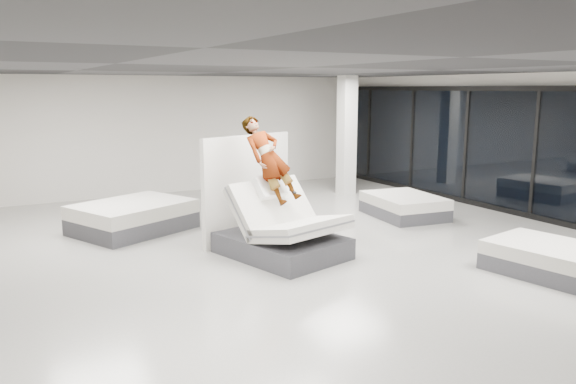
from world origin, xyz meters
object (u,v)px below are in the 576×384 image
object	(u,v)px
column	(347,135)
flat_bed_left_far	(133,217)
divider_panel	(248,188)
flat_bed_right_near	(549,259)
hero_bed	(283,233)
person	(270,179)
remote	(293,191)
flat_bed_right_far	(404,206)

from	to	relation	value
column	flat_bed_left_far	bearing A→B (deg)	-167.34
divider_panel	flat_bed_right_near	world-z (taller)	divider_panel
hero_bed	person	distance (m)	0.97
hero_bed	column	distance (m)	6.25
person	column	xyz separation A→B (m)	(4.39, 4.04, 0.29)
hero_bed	remote	distance (m)	0.74
hero_bed	flat_bed_left_far	size ratio (longest dim) A/B	0.90
remote	hero_bed	bearing A→B (deg)	178.63
flat_bed_right_far	flat_bed_right_near	bearing A→B (deg)	-98.39
remote	flat_bed_right_near	xyz separation A→B (m)	(3.00, -2.87, -0.88)
flat_bed_right_far	flat_bed_right_near	size ratio (longest dim) A/B	1.00
divider_panel	flat_bed_right_far	size ratio (longest dim) A/B	1.14
flat_bed_right_far	flat_bed_left_far	distance (m)	5.92
person	column	bearing A→B (deg)	27.83
person	remote	size ratio (longest dim) A/B	11.86
remote	flat_bed_left_far	world-z (taller)	remote
remote	flat_bed_left_far	size ratio (longest dim) A/B	0.05
remote	column	world-z (taller)	column
remote	flat_bed_right_far	world-z (taller)	remote
flat_bed_right_far	flat_bed_right_near	xyz separation A→B (m)	(-0.62, -4.18, -0.01)
remote	column	xyz separation A→B (m)	(4.09, 4.32, 0.48)
divider_panel	flat_bed_right_near	distance (m)	5.33
flat_bed_right_near	flat_bed_left_far	distance (m)	7.71
divider_panel	flat_bed_left_far	xyz separation A→B (m)	(-1.80, 1.67, -0.71)
person	flat_bed_left_far	size ratio (longest dim) A/B	0.63
remote	flat_bed_right_near	distance (m)	4.24
flat_bed_left_far	column	xyz separation A→B (m)	(6.16, 1.38, 1.30)
remote	flat_bed_left_far	bearing A→B (deg)	110.51
flat_bed_right_far	column	bearing A→B (deg)	81.15
flat_bed_right_near	column	size ratio (longest dim) A/B	0.60
flat_bed_right_far	flat_bed_left_far	xyz separation A→B (m)	(-5.70, 1.62, 0.05)
person	flat_bed_right_far	bearing A→B (deg)	0.01
flat_bed_right_near	divider_panel	bearing A→B (deg)	128.50
flat_bed_left_far	column	world-z (taller)	column
divider_panel	flat_bed_right_near	bearing A→B (deg)	-71.58
flat_bed_right_near	hero_bed	bearing A→B (deg)	138.82
remote	divider_panel	world-z (taller)	divider_panel
person	divider_panel	bearing A→B (deg)	73.91
hero_bed	flat_bed_left_far	distance (m)	3.52
divider_panel	column	bearing A→B (deg)	14.93
divider_panel	hero_bed	bearing A→B (deg)	-107.23
hero_bed	person	xyz separation A→B (m)	(-0.09, 0.33, 0.90)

